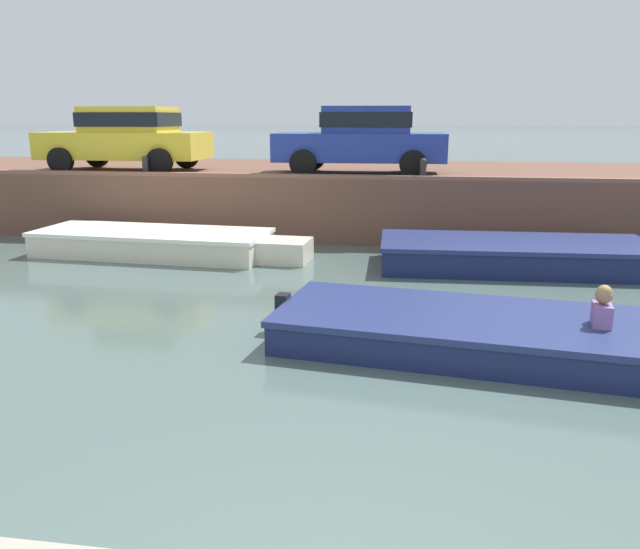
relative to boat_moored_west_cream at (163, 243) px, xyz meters
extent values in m
plane|color=#4C605B|center=(4.77, -4.04, -0.25)|extent=(400.00, 400.00, 0.00)
cube|color=brown|center=(4.77, 4.58, 0.48)|extent=(60.00, 6.00, 1.47)
cube|color=brown|center=(4.77, 1.70, 1.25)|extent=(60.00, 0.24, 0.08)
cube|color=silver|center=(-0.24, 0.01, -0.04)|extent=(4.81, 1.93, 0.43)
cube|color=silver|center=(2.59, -0.16, -0.04)|extent=(1.00, 0.96, 0.43)
cube|color=white|center=(-0.24, 0.01, 0.22)|extent=(4.87, 2.00, 0.08)
cube|color=brown|center=(-0.59, 0.04, 0.12)|extent=(0.33, 1.49, 0.06)
cube|color=navy|center=(6.95, -0.11, -0.03)|extent=(4.96, 2.12, 0.45)
cube|color=navy|center=(6.95, -0.11, 0.23)|extent=(5.02, 2.18, 0.08)
cube|color=brown|center=(6.58, -0.12, 0.13)|extent=(0.30, 1.75, 0.06)
cube|color=navy|center=(6.37, -4.59, -0.07)|extent=(6.01, 2.63, 0.36)
cube|color=navy|center=(6.37, -4.59, 0.15)|extent=(6.07, 2.70, 0.08)
cube|color=brown|center=(5.94, -4.53, 0.05)|extent=(0.46, 1.70, 0.06)
cube|color=black|center=(3.40, -4.19, 0.03)|extent=(0.19, 0.22, 0.45)
cube|color=#8C669E|center=(7.24, -4.70, 0.23)|extent=(0.24, 0.34, 0.44)
sphere|color=#A37556|center=(7.24, -4.70, 0.55)|extent=(0.19, 0.19, 0.19)
sphere|color=tan|center=(7.24, -4.70, 0.59)|extent=(0.17, 0.17, 0.17)
cube|color=yellow|center=(-2.07, 2.91, 1.83)|extent=(4.01, 1.81, 0.64)
cube|color=yellow|center=(-1.91, 2.92, 2.45)|extent=(2.01, 1.58, 0.60)
cube|color=black|center=(-1.91, 2.92, 2.45)|extent=(2.09, 1.61, 0.33)
cylinder|color=black|center=(-3.29, 2.00, 1.51)|extent=(0.60, 0.19, 0.60)
cylinder|color=black|center=(-3.31, 3.80, 1.51)|extent=(0.60, 0.19, 0.60)
cylinder|color=black|center=(-0.82, 2.03, 1.51)|extent=(0.60, 0.19, 0.60)
cylinder|color=black|center=(-0.84, 3.83, 1.51)|extent=(0.60, 0.19, 0.60)
cube|color=#233893|center=(3.75, 2.91, 1.83)|extent=(3.99, 1.89, 0.64)
cube|color=#233893|center=(3.91, 2.92, 2.45)|extent=(2.02, 1.61, 0.60)
cube|color=black|center=(3.91, 2.92, 2.45)|extent=(2.10, 1.65, 0.33)
cylinder|color=black|center=(2.57, 1.98, 1.51)|extent=(0.61, 0.20, 0.60)
cylinder|color=black|center=(2.51, 3.77, 1.51)|extent=(0.61, 0.20, 0.60)
cylinder|color=black|center=(5.00, 2.06, 1.51)|extent=(0.61, 0.20, 0.60)
cylinder|color=black|center=(4.94, 3.85, 1.51)|extent=(0.61, 0.20, 0.60)
cylinder|color=#2D2B28|center=(-1.09, 1.83, 1.39)|extent=(0.14, 0.14, 0.35)
sphere|color=#2D2B28|center=(-1.09, 1.83, 1.58)|extent=(0.15, 0.15, 0.15)
cylinder|color=#2D2B28|center=(5.22, 1.83, 1.39)|extent=(0.14, 0.14, 0.35)
sphere|color=#2D2B28|center=(5.22, 1.83, 1.58)|extent=(0.15, 0.15, 0.15)
camera|label=1|loc=(5.07, -11.91, 2.52)|focal=35.00mm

